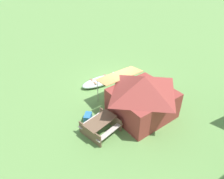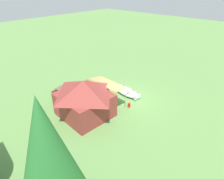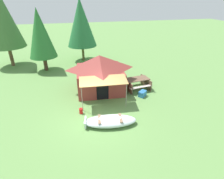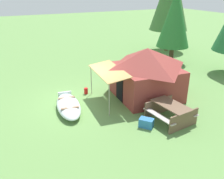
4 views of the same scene
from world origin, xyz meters
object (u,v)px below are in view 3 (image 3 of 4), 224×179
(cooler_box, at_px, (142,94))
(fuel_can, at_px, (81,111))
(picnic_table, at_px, (137,82))
(pine_tree_far_center, at_px, (40,33))
(beached_rowboat, at_px, (110,121))
(canvas_cabin_tent, at_px, (100,73))
(pine_tree_back_right, at_px, (0,15))
(pine_tree_back_left, at_px, (81,23))

(cooler_box, xyz_separation_m, fuel_can, (-4.13, -1.07, -0.02))
(picnic_table, height_order, pine_tree_far_center, pine_tree_far_center)
(beached_rowboat, relative_size, cooler_box, 5.08)
(beached_rowboat, bearing_deg, canvas_cabin_tent, 87.14)
(picnic_table, bearing_deg, pine_tree_back_right, 143.58)
(picnic_table, distance_m, pine_tree_far_center, 8.91)
(beached_rowboat, distance_m, fuel_can, 1.92)
(canvas_cabin_tent, xyz_separation_m, picnic_table, (2.58, -0.42, -0.83))
(pine_tree_far_center, bearing_deg, fuel_can, -71.52)
(picnic_table, bearing_deg, fuel_can, -151.67)
(canvas_cabin_tent, bearing_deg, beached_rowboat, -92.86)
(beached_rowboat, distance_m, picnic_table, 4.54)
(canvas_cabin_tent, distance_m, picnic_table, 2.74)
(beached_rowboat, relative_size, pine_tree_far_center, 0.54)
(picnic_table, distance_m, fuel_can, 4.73)
(canvas_cabin_tent, height_order, pine_tree_back_right, pine_tree_back_right)
(beached_rowboat, xyz_separation_m, fuel_can, (-1.37, 1.34, -0.06))
(pine_tree_back_left, bearing_deg, picnic_table, -66.88)
(fuel_can, height_order, pine_tree_back_left, pine_tree_back_left)
(cooler_box, bearing_deg, pine_tree_back_right, 139.38)
(beached_rowboat, relative_size, canvas_cabin_tent, 0.66)
(cooler_box, bearing_deg, fuel_can, -165.43)
(beached_rowboat, distance_m, canvas_cabin_tent, 4.15)
(pine_tree_back_left, xyz_separation_m, pine_tree_back_right, (-6.73, -0.08, 0.82))
(canvas_cabin_tent, relative_size, pine_tree_back_left, 0.74)
(beached_rowboat, xyz_separation_m, cooler_box, (2.76, 2.42, -0.04))
(cooler_box, height_order, pine_tree_back_left, pine_tree_back_left)
(cooler_box, relative_size, pine_tree_far_center, 0.11)
(pine_tree_back_left, xyz_separation_m, pine_tree_far_center, (-3.52, -2.10, -0.46))
(fuel_can, relative_size, pine_tree_back_left, 0.05)
(beached_rowboat, bearing_deg, fuel_can, 135.59)
(pine_tree_back_left, relative_size, pine_tree_far_center, 1.12)
(pine_tree_back_left, distance_m, pine_tree_back_right, 6.78)
(picnic_table, height_order, pine_tree_back_left, pine_tree_back_left)
(cooler_box, relative_size, pine_tree_back_right, 0.08)
(cooler_box, height_order, fuel_can, cooler_box)
(canvas_cabin_tent, bearing_deg, pine_tree_far_center, 130.10)
(pine_tree_far_center, bearing_deg, pine_tree_back_right, 147.76)
(fuel_can, distance_m, pine_tree_back_left, 10.27)
(beached_rowboat, xyz_separation_m, picnic_table, (2.78, 3.58, 0.26))
(beached_rowboat, xyz_separation_m, pine_tree_back_right, (-7.09, 10.86, 4.27))
(pine_tree_back_right, xyz_separation_m, pine_tree_far_center, (3.21, -2.02, -1.28))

